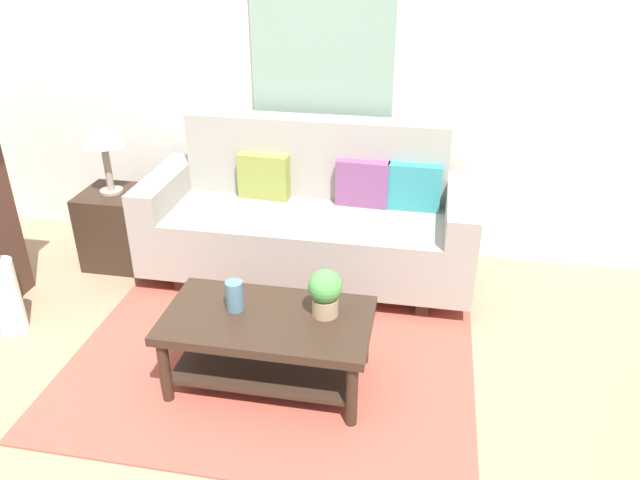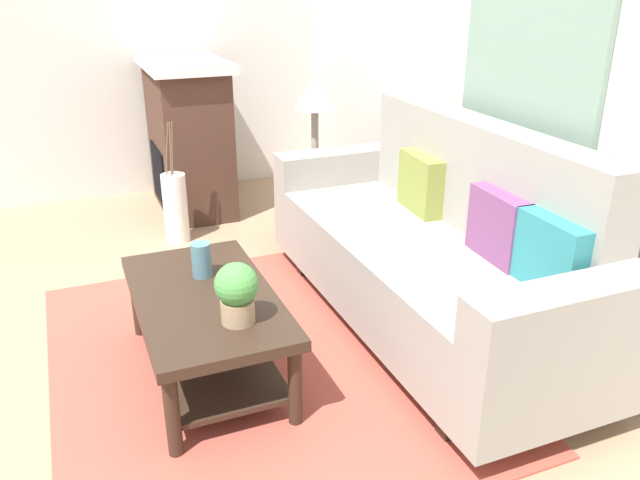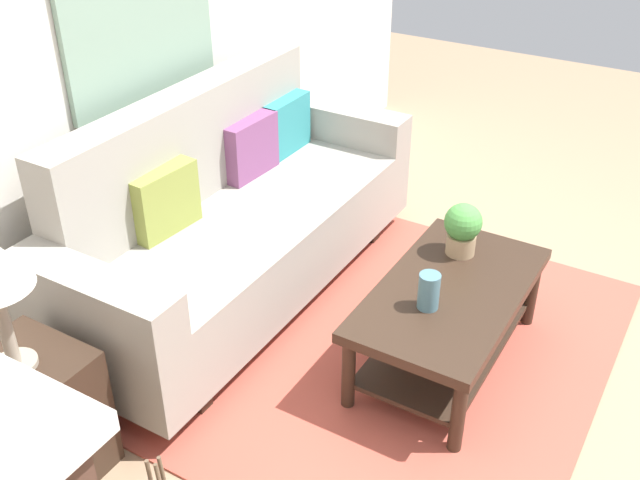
# 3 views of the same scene
# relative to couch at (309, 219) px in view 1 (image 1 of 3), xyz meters

# --- Properties ---
(ground_plane) EXTENTS (9.69, 9.69, 0.00)m
(ground_plane) POSITION_rel_couch_xyz_m (-0.02, -1.45, -0.43)
(ground_plane) COLOR #9E7F60
(wall_back) EXTENTS (5.69, 0.10, 2.70)m
(wall_back) POSITION_rel_couch_xyz_m (-0.02, 0.54, 0.92)
(wall_back) COLOR silver
(wall_back) RESTS_ON ground_plane
(area_rug) EXTENTS (2.30, 1.92, 0.01)m
(area_rug) POSITION_rel_couch_xyz_m (-0.02, -0.95, -0.42)
(area_rug) COLOR #B24C3D
(area_rug) RESTS_ON ground_plane
(couch) EXTENTS (2.24, 0.84, 1.08)m
(couch) POSITION_rel_couch_xyz_m (0.00, 0.00, 0.00)
(couch) COLOR gray
(couch) RESTS_ON ground_plane
(throw_pillow_olive) EXTENTS (0.37, 0.15, 0.32)m
(throw_pillow_olive) POSITION_rel_couch_xyz_m (-0.35, 0.13, 0.25)
(throw_pillow_olive) COLOR olive
(throw_pillow_olive) RESTS_ON couch
(throw_pillow_plum) EXTENTS (0.37, 0.14, 0.32)m
(throw_pillow_plum) POSITION_rel_couch_xyz_m (0.35, 0.13, 0.25)
(throw_pillow_plum) COLOR #7A4270
(throw_pillow_plum) RESTS_ON couch
(throw_pillow_teal) EXTENTS (0.36, 0.12, 0.32)m
(throw_pillow_teal) POSITION_rel_couch_xyz_m (0.70, 0.13, 0.25)
(throw_pillow_teal) COLOR teal
(throw_pillow_teal) RESTS_ON couch
(coffee_table) EXTENTS (1.10, 0.60, 0.43)m
(coffee_table) POSITION_rel_couch_xyz_m (0.02, -1.20, -0.12)
(coffee_table) COLOR #332319
(coffee_table) RESTS_ON ground_plane
(tabletop_vase) EXTENTS (0.09, 0.09, 0.17)m
(tabletop_vase) POSITION_rel_couch_xyz_m (-0.17, -1.16, 0.08)
(tabletop_vase) COLOR slate
(tabletop_vase) RESTS_ON coffee_table
(potted_plant_tabletop) EXTENTS (0.18, 0.18, 0.26)m
(potted_plant_tabletop) POSITION_rel_couch_xyz_m (0.31, -1.12, 0.14)
(potted_plant_tabletop) COLOR tan
(potted_plant_tabletop) RESTS_ON coffee_table
(side_table) EXTENTS (0.44, 0.44, 0.56)m
(side_table) POSITION_rel_couch_xyz_m (-1.42, -0.08, -0.15)
(side_table) COLOR #332319
(side_table) RESTS_ON ground_plane
(table_lamp) EXTENTS (0.28, 0.28, 0.57)m
(table_lamp) POSITION_rel_couch_xyz_m (-1.42, -0.08, 0.56)
(table_lamp) COLOR gray
(table_lamp) RESTS_ON side_table
(floor_vase) EXTENTS (0.17, 0.17, 0.49)m
(floor_vase) POSITION_rel_couch_xyz_m (-1.68, -1.02, -0.19)
(floor_vase) COLOR white
(floor_vase) RESTS_ON ground_plane
(framed_painting) EXTENTS (0.99, 0.03, 0.85)m
(framed_painting) POSITION_rel_couch_xyz_m (0.00, 0.47, 1.02)
(framed_painting) COLOR gray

